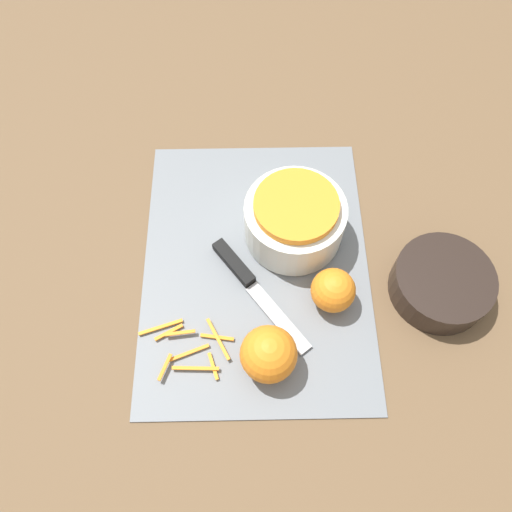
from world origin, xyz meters
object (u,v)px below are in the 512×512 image
object	(u,v)px
orange_left	(269,354)
bowl_dark	(441,283)
knife	(244,276)
orange_right	(333,290)
bowl_speckled	(295,219)

from	to	relation	value
orange_left	bowl_dark	bearing A→B (deg)	112.65
knife	orange_left	distance (m)	0.14
bowl_dark	orange_right	world-z (taller)	orange_right
knife	orange_right	bearing A→B (deg)	36.72
bowl_dark	orange_right	xyz separation A→B (m)	(0.01, -0.17, 0.01)
bowl_speckled	orange_left	size ratio (longest dim) A/B	1.97
orange_right	bowl_dark	bearing A→B (deg)	94.90
orange_right	orange_left	bearing A→B (deg)	-45.51
orange_left	orange_right	xyz separation A→B (m)	(-0.10, 0.10, -0.01)
knife	orange_left	size ratio (longest dim) A/B	2.35
bowl_speckled	orange_right	xyz separation A→B (m)	(0.12, 0.05, -0.01)
bowl_speckled	knife	xyz separation A→B (m)	(0.08, -0.08, -0.04)
bowl_speckled	orange_right	bearing A→B (deg)	23.49
orange_left	orange_right	size ratio (longest dim) A/B	1.20
knife	orange_left	bearing A→B (deg)	-22.90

